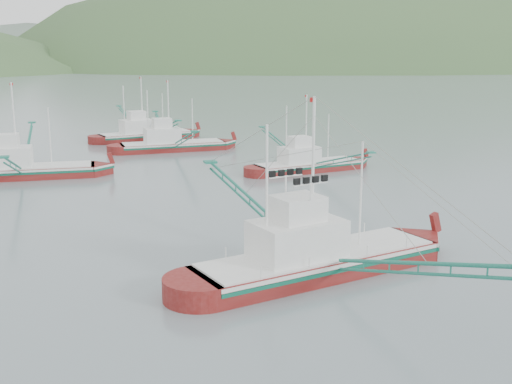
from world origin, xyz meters
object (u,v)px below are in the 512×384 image
object	(u,v)px
bg_boat_extra	(145,128)
bg_boat_far	(171,141)
bg_boat_left	(20,164)
bg_boat_right	(308,158)
main_boat	(316,240)

from	to	relation	value
bg_boat_extra	bg_boat_far	bearing A→B (deg)	-92.53
bg_boat_left	bg_boat_right	bearing A→B (deg)	-6.95
bg_boat_far	bg_boat_extra	distance (m)	11.33
bg_boat_far	bg_boat_right	size ratio (longest dim) A/B	1.11
bg_boat_right	bg_boat_extra	xyz separation A→B (m)	(-14.25, 29.69, 0.26)
bg_boat_far	bg_boat_extra	size ratio (longest dim) A/B	1.02
main_boat	bg_boat_right	size ratio (longest dim) A/B	1.26
bg_boat_far	bg_boat_right	bearing A→B (deg)	-59.40
main_boat	bg_boat_right	distance (m)	33.06
main_boat	bg_boat_left	distance (m)	40.63
bg_boat_far	bg_boat_right	distance (m)	22.18
bg_boat_far	bg_boat_extra	xyz separation A→B (m)	(-2.11, 11.13, 0.43)
main_boat	bg_boat_far	world-z (taller)	main_boat
main_boat	bg_boat_extra	distance (m)	60.81
bg_boat_right	bg_boat_far	bearing A→B (deg)	112.83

